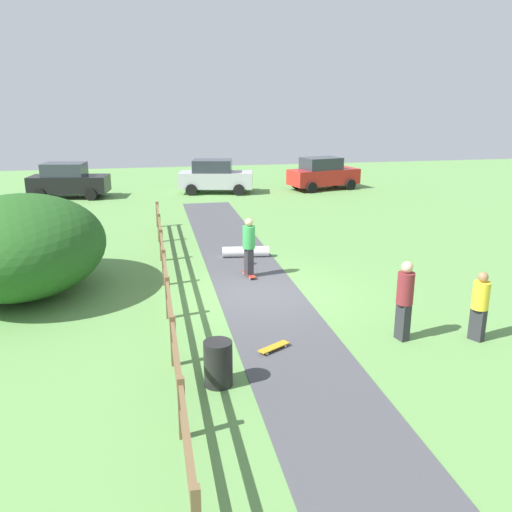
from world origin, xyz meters
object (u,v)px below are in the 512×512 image
Objects in this scene: bystander_maroon at (405,297)px; parked_car_black at (68,180)px; trash_bin at (218,363)px; parked_car_red at (323,174)px; skater_fallen at (246,252)px; skateboard_loose at (274,347)px; parked_car_silver at (215,176)px; bystander_yellow at (480,303)px; skater_riding at (249,244)px; bush_large at (20,245)px.

parked_car_black reaches higher than bystander_maroon.
parked_car_red reaches higher than trash_bin.
parked_car_red is at bearing 67.18° from trash_bin.
skater_fallen reaches higher than skateboard_loose.
parked_car_red is at bearing -0.21° from parked_car_silver.
parked_car_silver is at bearing 99.08° from bystander_yellow.
parked_car_black is (-8.16, -0.00, 0.00)m from parked_car_silver.
trash_bin is 4.62m from bystander_maroon.
skateboard_loose is 21.86m from parked_car_black.
parked_car_black reaches higher than skater_riding.
trash_bin is 0.20× the size of parked_car_black.
skater_fallen is (0.28, 2.10, -0.85)m from skater_riding.
parked_car_silver and parked_car_black have the same top height.
parked_car_red is (13.96, 15.68, -0.44)m from bush_large.
trash_bin is 0.49× the size of skater_riding.
skater_riding is 0.41× the size of parked_car_silver.
bush_large reaches higher than skater_fallen.
bystander_maroon is 22.97m from parked_car_black.
bush_large reaches higher than parked_car_red.
trash_bin is 8.71m from skater_fallen.
parked_car_silver is (-3.37, 21.10, 0.06)m from bystander_yellow.
skateboard_loose is (1.39, 1.21, -0.36)m from trash_bin.
skater_fallen is 8.62m from bystander_yellow.
bush_large is 8.04m from skateboard_loose.
skater_fallen is at bearing -117.98° from parked_car_red.
parked_car_black reaches higher than bystander_yellow.
parked_car_red is (14.67, -0.02, 0.00)m from parked_car_black.
skater_riding is at bearing 0.89° from bush_large.
parked_car_black is at bearing 118.66° from bystander_yellow.
parked_car_red reaches higher than skater_fallen.
bush_large is 3.42× the size of bystander_yellow.
bystander_yellow is 0.37× the size of parked_car_silver.
bush_large reaches higher than parked_car_black.
skateboard_loose is at bearing 41.13° from trash_bin.
skater_fallen is (6.80, 2.20, -1.20)m from bush_large.
trash_bin is at bearing -103.75° from skater_fallen.
bush_large is 3.39× the size of skater_fallen.
parked_car_silver is (2.71, 21.96, 0.51)m from trash_bin.
bystander_yellow is at bearing -98.48° from parked_car_red.
trash_bin is 1.14× the size of skateboard_loose.
bystander_maroon is (9.15, -5.05, -0.35)m from bush_large.
skateboard_loose is at bearing -95.37° from skater_fallen.
parked_car_red reaches higher than bystander_yellow.
parked_car_red reaches higher than skateboard_loose.
bystander_maroon is at bearing -64.59° from parked_car_black.
skater_riding is 2.34× the size of skateboard_loose.
trash_bin is 22.63m from parked_car_black.
parked_car_black is at bearing 119.09° from skater_fallen.
skater_riding is at bearing -97.59° from skater_fallen.
skateboard_loose is 0.18× the size of parked_car_silver.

